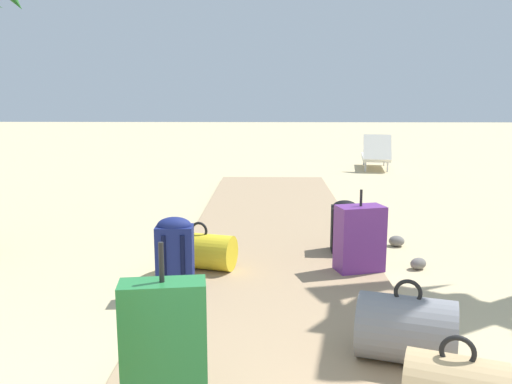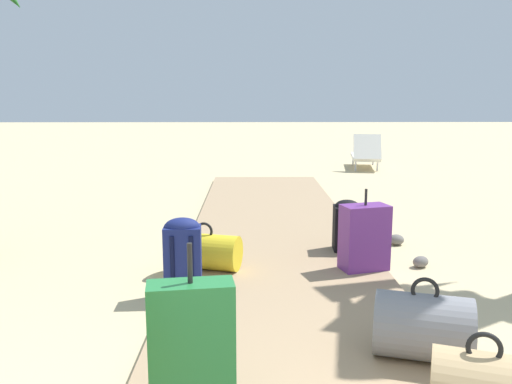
# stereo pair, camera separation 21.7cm
# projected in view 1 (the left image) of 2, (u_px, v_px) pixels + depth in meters

# --- Properties ---
(ground_plane) EXTENTS (60.00, 60.00, 0.00)m
(ground_plane) POSITION_uv_depth(u_px,v_px,m) (276.00, 279.00, 4.83)
(ground_plane) COLOR #CCB789
(boardwalk) EXTENTS (1.94, 9.48, 0.08)m
(boardwalk) POSITION_uv_depth(u_px,v_px,m) (275.00, 246.00, 5.76)
(boardwalk) COLOR tan
(boardwalk) RESTS_ON ground
(duffel_bag_yellow) EXTENTS (0.71, 0.49, 0.44)m
(duffel_bag_yellow) POSITION_uv_depth(u_px,v_px,m) (200.00, 251.00, 4.86)
(duffel_bag_yellow) COLOR gold
(duffel_bag_yellow) RESTS_ON boardwalk
(suitcase_purple) EXTENTS (0.47, 0.34, 0.75)m
(suitcase_purple) POSITION_uv_depth(u_px,v_px,m) (360.00, 238.00, 4.78)
(suitcase_purple) COLOR #6B2D84
(suitcase_purple) RESTS_ON boardwalk
(backpack_black) EXTENTS (0.28, 0.27, 0.53)m
(backpack_black) POSITION_uv_depth(u_px,v_px,m) (344.00, 225.00, 5.38)
(backpack_black) COLOR black
(backpack_black) RESTS_ON boardwalk
(backpack_navy) EXTENTS (0.31, 0.23, 0.60)m
(backpack_navy) POSITION_uv_depth(u_px,v_px,m) (175.00, 251.00, 4.33)
(backpack_navy) COLOR navy
(backpack_navy) RESTS_ON boardwalk
(suitcase_green) EXTENTS (0.42, 0.23, 0.90)m
(suitcase_green) POSITION_uv_depth(u_px,v_px,m) (164.00, 353.00, 2.52)
(suitcase_green) COLOR #237538
(suitcase_green) RESTS_ON boardwalk
(duffel_bag_grey) EXTENTS (0.66, 0.55, 0.51)m
(duffel_bag_grey) POSITION_uv_depth(u_px,v_px,m) (406.00, 329.00, 3.14)
(duffel_bag_grey) COLOR slate
(duffel_bag_grey) RESTS_ON boardwalk
(lounge_chair) EXTENTS (0.81, 1.58, 0.82)m
(lounge_chair) POSITION_uv_depth(u_px,v_px,m) (376.00, 155.00, 12.07)
(lounge_chair) COLOR white
(lounge_chair) RESTS_ON ground
(rock_right_mid) EXTENTS (0.21, 0.19, 0.11)m
(rock_right_mid) POSITION_uv_depth(u_px,v_px,m) (418.00, 264.00, 5.09)
(rock_right_mid) COLOR slate
(rock_right_mid) RESTS_ON ground
(rock_right_far) EXTENTS (0.18, 0.17, 0.12)m
(rock_right_far) POSITION_uv_depth(u_px,v_px,m) (397.00, 241.00, 5.88)
(rock_right_far) COLOR slate
(rock_right_far) RESTS_ON ground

